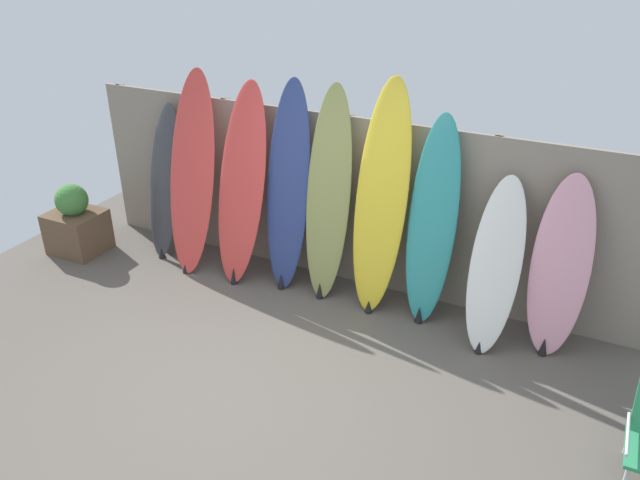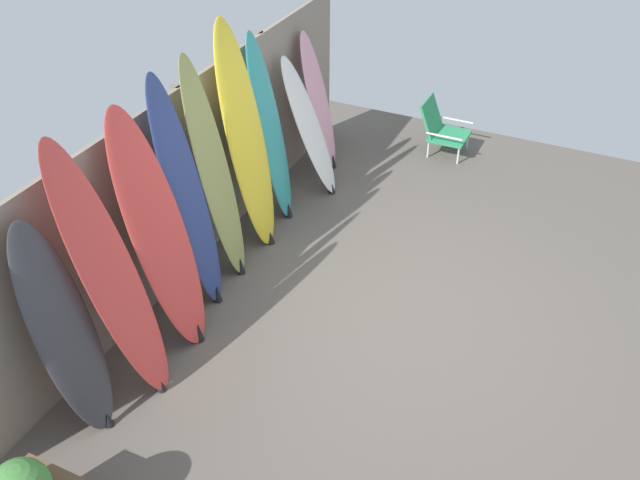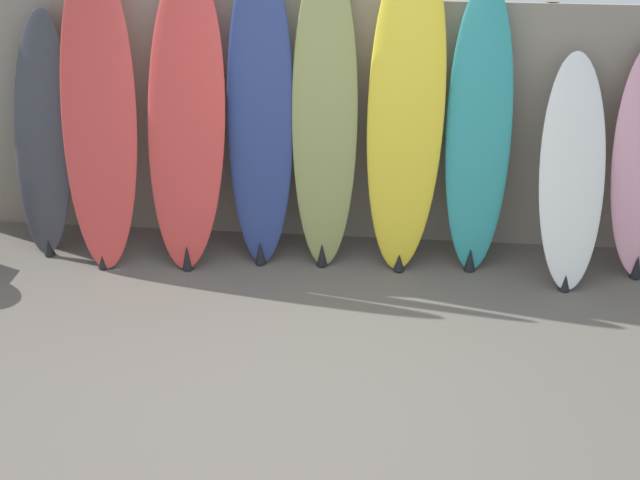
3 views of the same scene
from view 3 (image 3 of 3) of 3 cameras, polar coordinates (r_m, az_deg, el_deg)
name	(u,v)px [view 3 (image 3 of 3)]	position (r m, az deg, el deg)	size (l,w,h in m)	color
ground	(309,392)	(5.17, -0.72, -9.72)	(7.68, 7.68, 0.00)	#5B544C
fence_back	(337,124)	(6.52, 1.07, 7.45)	(6.08, 0.11, 1.80)	gray
surfboard_charcoal_0	(43,136)	(6.69, -17.29, 6.36)	(0.52, 0.53, 1.74)	#38383D
surfboard_red_1	(99,116)	(6.39, -13.97, 7.73)	(0.59, 0.70, 2.14)	#D13D38
surfboard_red_2	(186,121)	(6.25, -8.56, 7.53)	(0.60, 0.64, 2.09)	#D13D38
surfboard_navy_3	(260,115)	(6.21, -3.84, 7.98)	(0.49, 0.50, 2.15)	navy
surfboard_olive_4	(325,118)	(6.17, 0.30, 7.82)	(0.48, 0.48, 2.15)	olive
surfboard_yellow_5	(406,111)	(6.12, 5.51, 8.23)	(0.56, 0.54, 2.27)	yellow
surfboard_teal_6	(479,132)	(6.21, 10.12, 6.80)	(0.47, 0.45, 1.99)	teal
surfboard_white_7	(572,174)	(6.26, 15.83, 4.09)	(0.47, 0.67, 1.53)	white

